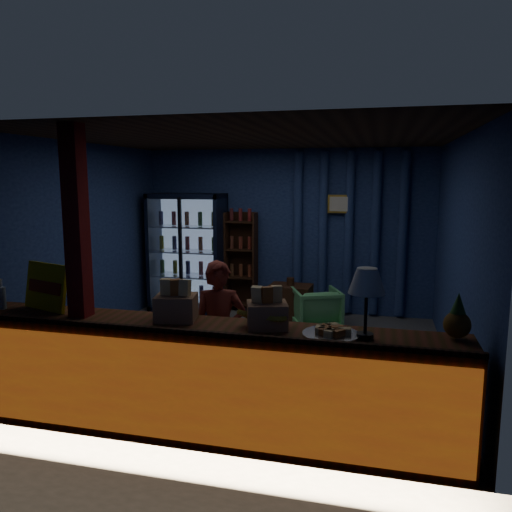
# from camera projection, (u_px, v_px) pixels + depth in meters

# --- Properties ---
(ground) EXTENTS (4.60, 4.60, 0.00)m
(ground) POSITION_uv_depth(u_px,v_px,m) (252.00, 355.00, 6.09)
(ground) COLOR #515154
(ground) RESTS_ON ground
(room_walls) EXTENTS (4.60, 4.60, 4.60)m
(room_walls) POSITION_uv_depth(u_px,v_px,m) (252.00, 228.00, 5.85)
(room_walls) COLOR navy
(room_walls) RESTS_ON ground
(counter) EXTENTS (4.40, 0.57, 0.99)m
(counter) POSITION_uv_depth(u_px,v_px,m) (195.00, 379.00, 4.19)
(counter) COLOR brown
(counter) RESTS_ON ground
(support_post) EXTENTS (0.16, 0.16, 2.60)m
(support_post) POSITION_uv_depth(u_px,v_px,m) (79.00, 277.00, 4.32)
(support_post) COLOR maroon
(support_post) RESTS_ON ground
(beverage_cooler) EXTENTS (1.20, 0.62, 1.90)m
(beverage_cooler) POSITION_uv_depth(u_px,v_px,m) (189.00, 253.00, 8.15)
(beverage_cooler) COLOR black
(beverage_cooler) RESTS_ON ground
(bottle_shelf) EXTENTS (0.50, 0.28, 1.60)m
(bottle_shelf) POSITION_uv_depth(u_px,v_px,m) (242.00, 262.00, 8.11)
(bottle_shelf) COLOR #3C1E13
(bottle_shelf) RESTS_ON ground
(curtain_folds) EXTENTS (1.74, 0.14, 2.50)m
(curtain_folds) POSITION_uv_depth(u_px,v_px,m) (349.00, 233.00, 7.70)
(curtain_folds) COLOR navy
(curtain_folds) RESTS_ON room_walls
(framed_picture) EXTENTS (0.36, 0.04, 0.28)m
(framed_picture) POSITION_uv_depth(u_px,v_px,m) (340.00, 204.00, 7.62)
(framed_picture) COLOR gold
(framed_picture) RESTS_ON room_walls
(shopkeeper) EXTENTS (0.57, 0.45, 1.38)m
(shopkeeper) POSITION_uv_depth(u_px,v_px,m) (219.00, 334.00, 4.70)
(shopkeeper) COLOR maroon
(shopkeeper) RESTS_ON ground
(green_chair) EXTENTS (0.83, 0.84, 0.59)m
(green_chair) POSITION_uv_depth(u_px,v_px,m) (316.00, 309.00, 7.13)
(green_chair) COLOR #5EBC70
(green_chair) RESTS_ON ground
(side_table) EXTENTS (0.64, 0.48, 0.68)m
(side_table) POSITION_uv_depth(u_px,v_px,m) (290.00, 303.00, 7.47)
(side_table) COLOR #3C1E13
(side_table) RESTS_ON ground
(yellow_sign) EXTENTS (0.54, 0.27, 0.43)m
(yellow_sign) POSITION_uv_depth(u_px,v_px,m) (46.00, 287.00, 4.55)
(yellow_sign) COLOR yellow
(yellow_sign) RESTS_ON counter
(snack_box_left) EXTENTS (0.38, 0.33, 0.35)m
(snack_box_left) POSITION_uv_depth(u_px,v_px,m) (176.00, 305.00, 4.23)
(snack_box_left) COLOR #AB7753
(snack_box_left) RESTS_ON counter
(snack_box_centre) EXTENTS (0.38, 0.35, 0.34)m
(snack_box_centre) POSITION_uv_depth(u_px,v_px,m) (267.00, 313.00, 4.01)
(snack_box_centre) COLOR #AB7753
(snack_box_centre) RESTS_ON counter
(pastry_tray) EXTENTS (0.44, 0.44, 0.07)m
(pastry_tray) POSITION_uv_depth(u_px,v_px,m) (331.00, 333.00, 3.81)
(pastry_tray) COLOR silver
(pastry_tray) RESTS_ON counter
(banana_bunches) EXTENTS (0.46, 0.28, 0.15)m
(banana_bunches) POSITION_uv_depth(u_px,v_px,m) (263.00, 318.00, 4.04)
(banana_bunches) COLOR gold
(banana_bunches) RESTS_ON counter
(table_lamp) EXTENTS (0.28, 0.28, 0.54)m
(table_lamp) POSITION_uv_depth(u_px,v_px,m) (367.00, 284.00, 3.69)
(table_lamp) COLOR black
(table_lamp) RESTS_ON counter
(pineapple) EXTENTS (0.20, 0.20, 0.35)m
(pineapple) POSITION_uv_depth(u_px,v_px,m) (457.00, 321.00, 3.72)
(pineapple) COLOR brown
(pineapple) RESTS_ON counter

